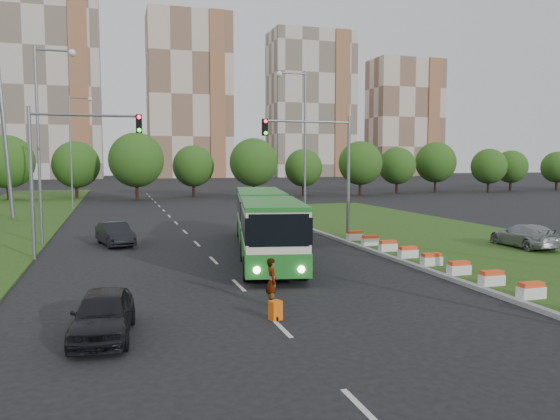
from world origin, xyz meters
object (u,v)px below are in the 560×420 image
object	(u,v)px
traffic_mast_left	(64,158)
articulated_bus	(261,222)
traffic_mast_median	(325,158)
car_left_near	(103,314)
car_left_far	(115,234)
shopping_trolley	(275,310)
car_median	(524,236)
pedestrian	(272,282)

from	to	relation	value
traffic_mast_left	articulated_bus	distance (m)	11.07
traffic_mast_median	articulated_bus	xyz separation A→B (m)	(-4.80, -2.55, -3.58)
traffic_mast_median	articulated_bus	bearing A→B (deg)	-151.97
car_left_near	car_left_far	size ratio (longest dim) A/B	0.96
traffic_mast_left	shopping_trolley	bearing A→B (deg)	-62.36
car_left_near	shopping_trolley	size ratio (longest dim) A/B	6.49
car_left_far	traffic_mast_left	bearing A→B (deg)	-137.05
traffic_mast_left	car_left_far	bearing A→B (deg)	57.00
traffic_mast_left	articulated_bus	xyz separation A→B (m)	(10.36, -1.55, -3.58)
traffic_mast_left	car_left_near	world-z (taller)	traffic_mast_left
traffic_mast_median	car_left_near	bearing A→B (deg)	-130.22
car_left_far	car_median	world-z (taller)	car_median
traffic_mast_left	pedestrian	size ratio (longest dim) A/B	4.66
pedestrian	traffic_mast_median	bearing A→B (deg)	-24.61
car_left_near	pedestrian	bearing A→B (deg)	24.87
articulated_bus	car_median	xyz separation A→B (m)	(15.01, -3.33, -0.93)
traffic_mast_median	car_left_far	size ratio (longest dim) A/B	1.86
shopping_trolley	car_median	bearing A→B (deg)	8.69
traffic_mast_median	traffic_mast_left	world-z (taller)	same
shopping_trolley	articulated_bus	bearing A→B (deg)	58.23
traffic_mast_left	car_left_near	bearing A→B (deg)	-81.72
car_left_near	pedestrian	xyz separation A→B (m)	(5.73, 1.99, 0.16)
traffic_mast_left	articulated_bus	size ratio (longest dim) A/B	0.46
traffic_mast_left	articulated_bus	world-z (taller)	traffic_mast_left
traffic_mast_median	car_left_far	distance (m)	13.80
traffic_mast_left	shopping_trolley	size ratio (longest dim) A/B	12.59
traffic_mast_median	shopping_trolley	world-z (taller)	traffic_mast_median
articulated_bus	car_left_far	distance (m)	9.60
articulated_bus	shopping_trolley	distance (m)	13.08
car_left_near	pedestrian	size ratio (longest dim) A/B	2.40
traffic_mast_left	articulated_bus	bearing A→B (deg)	-8.53
car_left_far	shopping_trolley	bearing A→B (deg)	-88.64
shopping_trolley	traffic_mast_left	bearing A→B (deg)	98.83
traffic_mast_left	shopping_trolley	world-z (taller)	traffic_mast_left
car_left_far	car_median	bearing A→B (deg)	-34.85
articulated_bus	car_left_far	world-z (taller)	articulated_bus
traffic_mast_left	car_left_far	size ratio (longest dim) A/B	1.86
car_left_near	shopping_trolley	bearing A→B (deg)	8.12
car_left_far	traffic_mast_median	bearing A→B (deg)	-26.54
car_median	pedestrian	bearing A→B (deg)	25.67
car_left_far	shopping_trolley	xyz separation A→B (m)	(4.97, -18.03, -0.39)
pedestrian	car_left_far	bearing A→B (deg)	22.19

